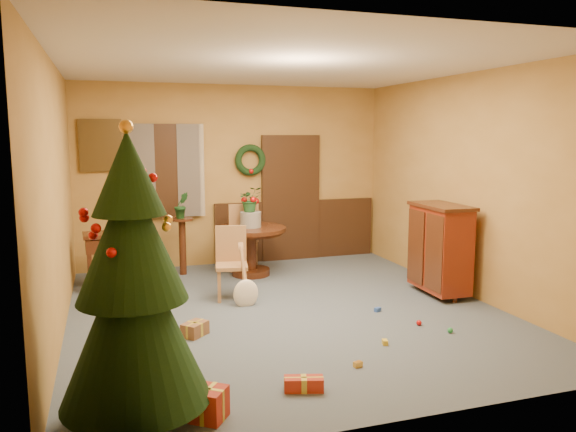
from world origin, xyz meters
name	(u,v)px	position (x,y,z in m)	size (l,w,h in m)	color
room_envelope	(248,196)	(0.21, 2.70, 1.12)	(5.50, 5.50, 5.50)	#3C4957
dining_table	(251,242)	(0.03, 1.85, 0.51)	(1.07, 1.07, 0.73)	black
urn	(250,219)	(0.03, 1.85, 0.85)	(0.32, 0.32, 0.23)	slate
centerpiece_plant	(250,199)	(0.03, 1.85, 1.15)	(0.34, 0.29, 0.38)	#1E4C23
chair_near	(231,260)	(-0.50, 0.79, 0.50)	(0.47, 0.47, 0.93)	olive
chair_far	(242,234)	(-0.01, 2.19, 0.57)	(0.48, 0.48, 1.06)	olive
guitar	(246,276)	(-0.41, 0.37, 0.38)	(0.32, 0.15, 0.75)	#F5E8CC
plant_stand	(182,240)	(-0.94, 2.21, 0.54)	(0.33, 0.33, 0.86)	black
stand_plant	(181,205)	(-0.94, 2.21, 1.06)	(0.22, 0.18, 0.40)	#19471E
christmas_tree	(133,286)	(-1.86, -2.21, 1.05)	(1.07, 1.07, 2.21)	#382111
writing_desk	(117,246)	(-1.89, 1.73, 0.59)	(0.91, 0.49, 0.79)	black
sideboard	(440,247)	(2.15, 0.06, 0.65)	(0.52, 0.95, 1.21)	#601C0B
gift_a	(133,376)	(-1.86, -1.53, 0.09)	(0.37, 0.31, 0.18)	brown
gift_b	(209,404)	(-1.35, -2.28, 0.12)	(0.33, 0.33, 0.24)	#A32715
gift_c	(195,329)	(-1.18, -0.48, 0.07)	(0.32, 0.32, 0.15)	brown
gift_d	(304,384)	(-0.51, -2.05, 0.06)	(0.35, 0.22, 0.12)	#A32715
toy_a	(378,310)	(1.04, -0.35, 0.03)	(0.08, 0.05, 0.05)	#284EB0
toy_b	(450,330)	(1.44, -1.26, 0.03)	(0.06, 0.06, 0.06)	#279144
toy_c	(385,342)	(0.62, -1.34, 0.03)	(0.08, 0.05, 0.05)	gold
toy_d	(419,323)	(1.25, -0.94, 0.03)	(0.06, 0.06, 0.06)	red
toy_e	(358,364)	(0.12, -1.76, 0.03)	(0.08, 0.05, 0.05)	gold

